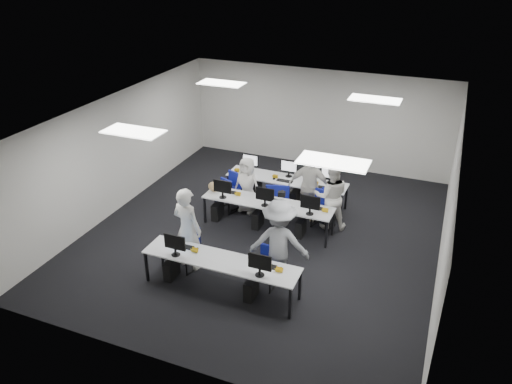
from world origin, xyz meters
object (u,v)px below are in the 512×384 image
at_px(chair_4, 324,216).
at_px(chair_6, 274,202).
at_px(chair_7, 326,210).
at_px(student_2, 247,185).
at_px(chair_3, 280,210).
at_px(student_0, 187,229).
at_px(desk_mid, 268,204).
at_px(photographer, 279,243).
at_px(chair_5, 232,197).
at_px(student_1, 331,196).
at_px(student_3, 309,187).
at_px(desk_front, 221,262).
at_px(chair_0, 187,255).
at_px(chair_1, 266,274).
at_px(chair_2, 230,198).

xyz_separation_m(chair_4, chair_6, (-1.41, 0.25, -0.03)).
height_order(chair_7, student_2, student_2).
bearing_deg(chair_3, student_0, -126.72).
height_order(desk_mid, photographer, photographer).
xyz_separation_m(chair_6, chair_7, (1.38, 0.04, 0.03)).
relative_size(desk_mid, chair_3, 3.67).
xyz_separation_m(desk_mid, photographer, (0.97, -1.90, 0.26)).
bearing_deg(chair_5, student_1, 20.28).
xyz_separation_m(chair_3, photographer, (0.83, -2.43, 0.66)).
bearing_deg(student_3, chair_4, -32.59).
bearing_deg(desk_front, chair_0, 156.42).
bearing_deg(photographer, chair_3, -81.92).
bearing_deg(student_3, desk_mid, -137.27).
distance_m(chair_0, chair_6, 3.16).
distance_m(student_0, student_2, 2.78).
relative_size(desk_front, chair_4, 3.44).
bearing_deg(chair_0, chair_3, 80.73).
height_order(student_3, photographer, photographer).
distance_m(chair_6, student_2, 0.83).
distance_m(student_2, photographer, 3.13).
distance_m(chair_6, photographer, 3.08).
relative_size(chair_4, chair_6, 1.11).
height_order(desk_mid, chair_1, chair_1).
height_order(student_1, student_2, student_1).
bearing_deg(student_2, chair_4, 9.49).
distance_m(chair_2, student_2, 0.63).
relative_size(chair_6, student_2, 0.56).
height_order(chair_0, chair_1, chair_0).
relative_size(chair_2, chair_4, 1.06).
bearing_deg(student_2, chair_1, -50.04).
xyz_separation_m(chair_3, chair_4, (1.11, 0.10, 0.02)).
bearing_deg(chair_6, chair_1, -90.08).
bearing_deg(chair_1, chair_7, 85.81).
bearing_deg(chair_5, chair_7, 26.51).
distance_m(chair_2, chair_7, 2.50).
distance_m(student_0, student_1, 3.64).
height_order(desk_mid, student_3, student_3).
bearing_deg(desk_mid, chair_0, -115.65).
height_order(chair_5, chair_6, chair_5).
bearing_deg(chair_7, chair_6, -167.86).
bearing_deg(chair_1, desk_mid, 114.13).
xyz_separation_m(student_0, student_1, (2.38, 2.76, -0.09)).
relative_size(desk_front, chair_6, 3.83).
distance_m(desk_mid, student_0, 2.34).
xyz_separation_m(desk_front, chair_3, (0.14, 3.13, -0.41)).
xyz_separation_m(chair_1, chair_3, (-0.63, 2.65, 0.01)).
bearing_deg(student_1, chair_4, -10.74).
bearing_deg(chair_6, desk_mid, -96.99).
height_order(desk_front, chair_1, chair_1).
distance_m(chair_5, student_3, 2.13).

